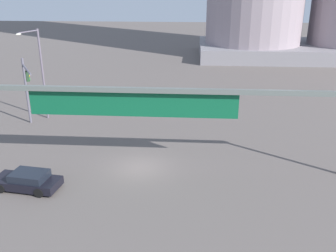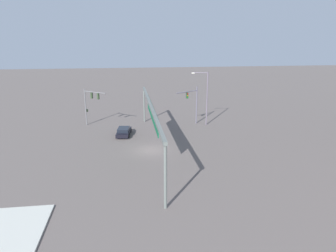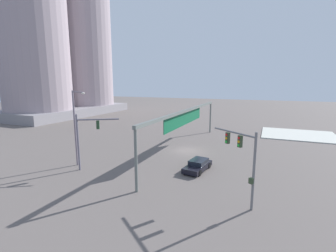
{
  "view_description": "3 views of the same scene",
  "coord_description": "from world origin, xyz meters",
  "px_view_note": "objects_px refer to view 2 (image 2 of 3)",
  "views": [
    {
      "loc": [
        3.85,
        -24.36,
        12.69
      ],
      "look_at": [
        1.98,
        1.86,
        2.67
      ],
      "focal_mm": 39.68,
      "sensor_mm": 36.0,
      "label": 1
    },
    {
      "loc": [
        37.75,
        -2.85,
        14.18
      ],
      "look_at": [
        0.1,
        2.31,
        3.24
      ],
      "focal_mm": 32.87,
      "sensor_mm": 36.0,
      "label": 2
    },
    {
      "loc": [
        -31.92,
        -10.37,
        9.7
      ],
      "look_at": [
        -1.14,
        2.65,
        3.67
      ],
      "focal_mm": 25.58,
      "sensor_mm": 36.0,
      "label": 3
    }
  ],
  "objects_px": {
    "sedan_car_approaching": "(124,132)",
    "streetlamp_curved_arm": "(205,95)",
    "traffic_signal_opposite_side": "(90,101)",
    "traffic_signal_near_corner": "(193,100)"
  },
  "relations": [
    {
      "from": "streetlamp_curved_arm",
      "to": "sedan_car_approaching",
      "type": "bearing_deg",
      "value": 36.41
    },
    {
      "from": "traffic_signal_near_corner",
      "to": "streetlamp_curved_arm",
      "type": "height_order",
      "value": "streetlamp_curved_arm"
    },
    {
      "from": "traffic_signal_near_corner",
      "to": "sedan_car_approaching",
      "type": "distance_m",
      "value": 12.93
    },
    {
      "from": "sedan_car_approaching",
      "to": "streetlamp_curved_arm",
      "type": "bearing_deg",
      "value": -65.53
    },
    {
      "from": "traffic_signal_near_corner",
      "to": "traffic_signal_opposite_side",
      "type": "bearing_deg",
      "value": -36.47
    },
    {
      "from": "traffic_signal_opposite_side",
      "to": "streetlamp_curved_arm",
      "type": "relative_size",
      "value": 0.69
    },
    {
      "from": "traffic_signal_near_corner",
      "to": "traffic_signal_opposite_side",
      "type": "relative_size",
      "value": 1.03
    },
    {
      "from": "traffic_signal_opposite_side",
      "to": "sedan_car_approaching",
      "type": "height_order",
      "value": "traffic_signal_opposite_side"
    },
    {
      "from": "traffic_signal_near_corner",
      "to": "streetlamp_curved_arm",
      "type": "relative_size",
      "value": 0.72
    },
    {
      "from": "traffic_signal_opposite_side",
      "to": "streetlamp_curved_arm",
      "type": "xyz_separation_m",
      "value": [
        1.99,
        18.81,
        0.95
      ]
    }
  ]
}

